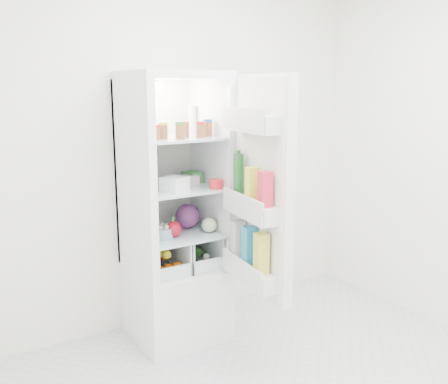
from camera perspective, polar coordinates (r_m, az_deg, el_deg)
room_walls at (r=2.37m, az=11.77°, el=9.03°), size 3.02×3.02×2.61m
refrigerator at (r=3.45m, az=-5.91°, el=-5.64°), size 0.60×0.60×1.80m
shelf_low at (r=3.37m, az=-5.47°, el=-4.70°), size 0.49×0.53×0.01m
shelf_mid at (r=3.30m, az=-5.58°, el=0.47°), size 0.49×0.53×0.02m
shelf_top at (r=3.25m, az=-5.69°, el=6.19°), size 0.49×0.53×0.02m
crisper_left at (r=3.36m, az=-7.31°, el=-7.12°), size 0.23×0.46×0.22m
crisper_right at (r=3.46m, az=-3.61°, el=-6.47°), size 0.23×0.46×0.22m
condiment_jars at (r=3.14m, az=-4.80°, el=6.93°), size 0.46×0.16×0.08m
squeeze_bottle at (r=3.47m, az=-3.65°, el=8.28°), size 0.06×0.06×0.19m
tub_white at (r=3.15m, az=-5.69°, el=0.91°), size 0.18×0.18×0.09m
tub_cream at (r=3.37m, az=-4.05°, el=1.41°), size 0.11×0.11×0.06m
tin_red at (r=3.22m, az=-0.96°, el=0.92°), size 0.10×0.10×0.06m
foil_tray at (r=3.32m, az=-8.84°, el=0.91°), size 0.15×0.12×0.04m
tub_green at (r=3.44m, az=-3.69°, el=1.74°), size 0.11×0.14×0.07m
red_cabbage at (r=3.44m, az=-4.18°, el=-2.75°), size 0.17×0.17×0.17m
bell_pepper at (r=3.25m, az=-5.82°, el=-4.25°), size 0.11×0.11×0.11m
mushroom_bowl at (r=3.25m, az=-6.99°, el=-4.66°), size 0.17×0.17×0.07m
salad_bag at (r=3.34m, az=-1.71°, el=-3.80°), size 0.10×0.10×0.10m
citrus_pile at (r=3.31m, az=-7.01°, el=-7.78°), size 0.20×0.24×0.16m
veg_pile at (r=3.48m, az=-3.51°, el=-7.20°), size 0.16×0.30×0.10m
fridge_door at (r=2.94m, az=4.02°, el=-0.06°), size 0.24×0.60×1.30m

